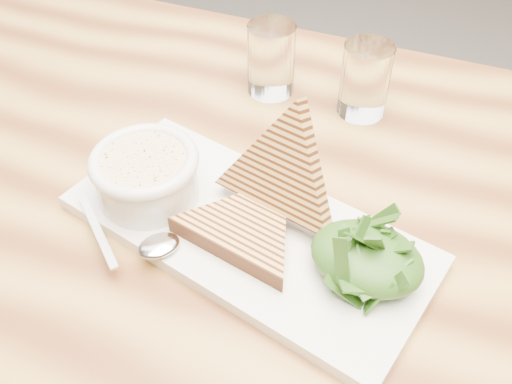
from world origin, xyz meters
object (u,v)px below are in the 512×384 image
at_px(table_top, 192,203).
at_px(soup_bowl, 147,180).
at_px(glass_far, 365,80).
at_px(glass_near, 271,59).
at_px(platter, 248,231).

distance_m(table_top, soup_bowl, 0.08).
height_order(table_top, glass_far, glass_far).
xyz_separation_m(soup_bowl, glass_near, (0.02, 0.27, 0.01)).
bearing_deg(platter, glass_far, 83.28).
height_order(platter, soup_bowl, soup_bowl).
relative_size(table_top, glass_near, 12.24).
xyz_separation_m(table_top, glass_far, (0.12, 0.24, 0.07)).
xyz_separation_m(platter, glass_near, (-0.10, 0.26, 0.04)).
relative_size(platter, soup_bowl, 3.55).
bearing_deg(table_top, soup_bowl, -127.46).
bearing_deg(platter, table_top, 161.95).
distance_m(soup_bowl, glass_far, 0.32).
bearing_deg(soup_bowl, glass_near, 85.54).
xyz_separation_m(soup_bowl, glass_far, (0.15, 0.28, 0.01)).
xyz_separation_m(table_top, soup_bowl, (-0.03, -0.04, 0.06)).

